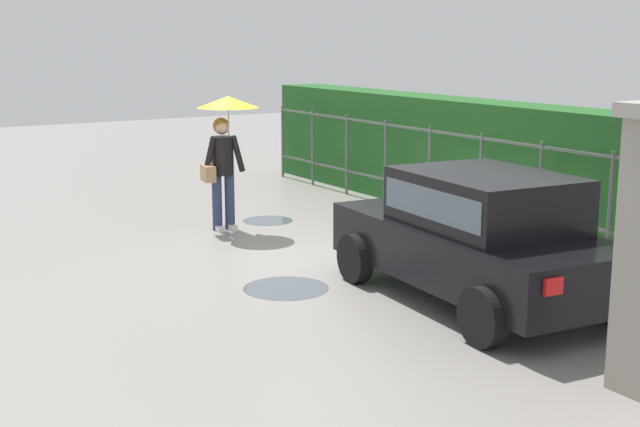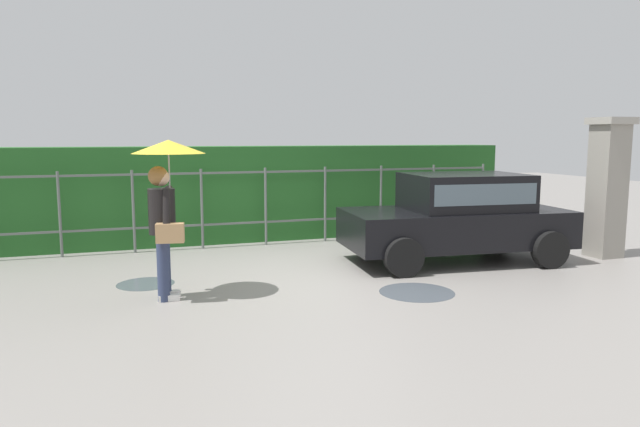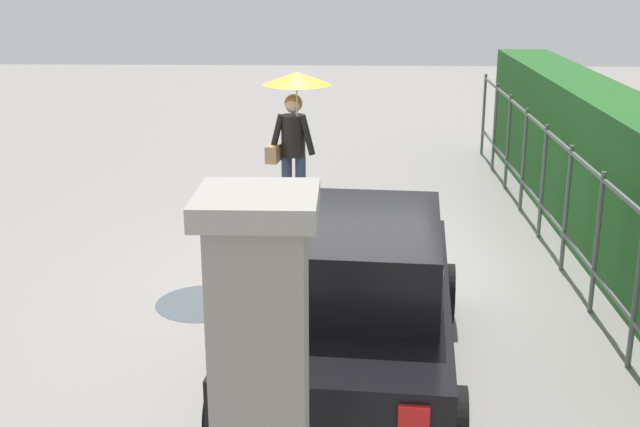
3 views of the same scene
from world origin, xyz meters
The scene contains 7 objects.
ground_plane centered at (0.00, 0.00, 0.00)m, with size 40.00×40.00×0.00m, color gray.
car centered at (2.36, 0.30, 0.80)m, with size 3.85×2.12×1.48m.
pedestrian centered at (-2.44, -0.49, 1.47)m, with size 0.93×0.93×2.05m.
fence_section centered at (-0.98, 2.79, 0.83)m, with size 11.03×0.05×1.50m.
hedge_row centered at (-0.98, 3.52, 0.95)m, with size 11.98×0.90×1.90m, color #235B23.
puddle_near centered at (0.76, -1.26, 0.00)m, with size 1.02×1.02×0.00m, color #4C545B.
puddle_far centered at (-2.71, 0.38, 0.00)m, with size 0.81×0.81×0.00m, color #4C545B.
Camera 1 is at (9.34, -6.14, 2.94)m, focal length 48.56 mm.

